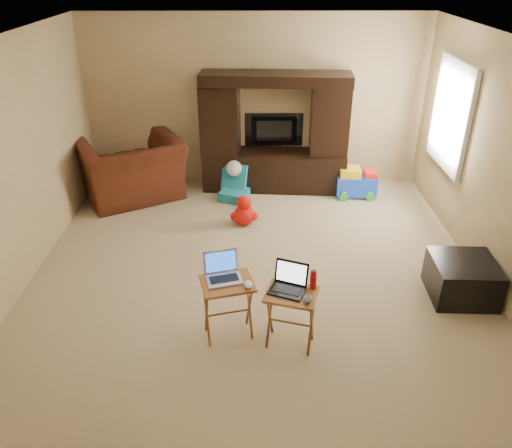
{
  "coord_description": "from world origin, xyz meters",
  "views": [
    {
      "loc": [
        -0.02,
        -4.59,
        3.19
      ],
      "look_at": [
        0.0,
        -0.2,
        0.8
      ],
      "focal_mm": 35.0,
      "sensor_mm": 36.0,
      "label": 1
    }
  ],
  "objects_px": {
    "tray_table_right": "(290,319)",
    "mouse_right": "(308,299)",
    "laptop_right": "(287,280)",
    "mouse_left": "(248,285)",
    "tray_table_left": "(228,309)",
    "laptop_left": "(224,269)",
    "child_rocker": "(234,184)",
    "plush_toy": "(244,210)",
    "recliner": "(132,169)",
    "entertainment_center": "(275,133)",
    "ottoman": "(462,279)",
    "push_toy": "(356,182)",
    "television": "(274,131)",
    "water_bottle": "(313,279)"
  },
  "relations": [
    {
      "from": "tray_table_right",
      "to": "mouse_right",
      "type": "distance_m",
      "value": 0.36
    },
    {
      "from": "laptop_right",
      "to": "mouse_left",
      "type": "bearing_deg",
      "value": -165.3
    },
    {
      "from": "tray_table_left",
      "to": "laptop_left",
      "type": "bearing_deg",
      "value": 120.54
    },
    {
      "from": "child_rocker",
      "to": "plush_toy",
      "type": "bearing_deg",
      "value": -58.11
    },
    {
      "from": "recliner",
      "to": "mouse_right",
      "type": "xyz_separation_m",
      "value": [
        2.22,
        -3.3,
        0.16
      ]
    },
    {
      "from": "entertainment_center",
      "to": "ottoman",
      "type": "distance_m",
      "value": 3.4
    },
    {
      "from": "tray_table_right",
      "to": "mouse_right",
      "type": "relative_size",
      "value": 4.92
    },
    {
      "from": "push_toy",
      "to": "tray_table_right",
      "type": "distance_m",
      "value": 3.43
    },
    {
      "from": "tray_table_left",
      "to": "laptop_right",
      "type": "bearing_deg",
      "value": -26.28
    },
    {
      "from": "entertainment_center",
      "to": "recliner",
      "type": "relative_size",
      "value": 1.55
    },
    {
      "from": "child_rocker",
      "to": "ottoman",
      "type": "bearing_deg",
      "value": -23.61
    },
    {
      "from": "child_rocker",
      "to": "push_toy",
      "type": "height_order",
      "value": "child_rocker"
    },
    {
      "from": "push_toy",
      "to": "tray_table_right",
      "type": "xyz_separation_m",
      "value": [
        -1.18,
        -3.21,
        0.06
      ]
    },
    {
      "from": "television",
      "to": "tray_table_left",
      "type": "xyz_separation_m",
      "value": [
        -0.55,
        -3.59,
        -0.53
      ]
    },
    {
      "from": "entertainment_center",
      "to": "laptop_left",
      "type": "distance_m",
      "value": 3.4
    },
    {
      "from": "ottoman",
      "to": "mouse_right",
      "type": "bearing_deg",
      "value": -153.28
    },
    {
      "from": "mouse_left",
      "to": "mouse_right",
      "type": "bearing_deg",
      "value": -19.47
    },
    {
      "from": "tray_table_left",
      "to": "mouse_left",
      "type": "relative_size",
      "value": 4.92
    },
    {
      "from": "laptop_left",
      "to": "mouse_left",
      "type": "distance_m",
      "value": 0.26
    },
    {
      "from": "tray_table_right",
      "to": "television",
      "type": "bearing_deg",
      "value": 106.64
    },
    {
      "from": "recliner",
      "to": "water_bottle",
      "type": "height_order",
      "value": "recliner"
    },
    {
      "from": "tray_table_right",
      "to": "water_bottle",
      "type": "distance_m",
      "value": 0.43
    },
    {
      "from": "child_rocker",
      "to": "mouse_right",
      "type": "xyz_separation_m",
      "value": [
        0.75,
        -3.21,
        0.35
      ]
    },
    {
      "from": "entertainment_center",
      "to": "recliner",
      "type": "height_order",
      "value": "entertainment_center"
    },
    {
      "from": "tray_table_right",
      "to": "plush_toy",
      "type": "bearing_deg",
      "value": 117.41
    },
    {
      "from": "mouse_left",
      "to": "water_bottle",
      "type": "bearing_deg",
      "value": 1.96
    },
    {
      "from": "tray_table_right",
      "to": "mouse_left",
      "type": "relative_size",
      "value": 4.73
    },
    {
      "from": "push_toy",
      "to": "mouse_left",
      "type": "relative_size",
      "value": 4.91
    },
    {
      "from": "child_rocker",
      "to": "tray_table_left",
      "type": "xyz_separation_m",
      "value": [
        0.05,
        -2.96,
        0.05
      ]
    },
    {
      "from": "television",
      "to": "ottoman",
      "type": "xyz_separation_m",
      "value": [
        1.86,
        -2.98,
        -0.63
      ]
    },
    {
      "from": "television",
      "to": "recliner",
      "type": "bearing_deg",
      "value": 13.35
    },
    {
      "from": "plush_toy",
      "to": "mouse_left",
      "type": "xyz_separation_m",
      "value": [
        0.08,
        -2.27,
        0.42
      ]
    },
    {
      "from": "television",
      "to": "ottoman",
      "type": "relative_size",
      "value": 1.38
    },
    {
      "from": "plush_toy",
      "to": "tray_table_right",
      "type": "distance_m",
      "value": 2.37
    },
    {
      "from": "laptop_left",
      "to": "television",
      "type": "bearing_deg",
      "value": 65.39
    },
    {
      "from": "recliner",
      "to": "water_bottle",
      "type": "distance_m",
      "value": 3.86
    },
    {
      "from": "television",
      "to": "laptop_left",
      "type": "relative_size",
      "value": 2.8
    },
    {
      "from": "mouse_right",
      "to": "ottoman",
      "type": "bearing_deg",
      "value": 26.72
    },
    {
      "from": "laptop_right",
      "to": "water_bottle",
      "type": "height_order",
      "value": "laptop_right"
    },
    {
      "from": "push_toy",
      "to": "mouse_right",
      "type": "relative_size",
      "value": 5.12
    },
    {
      "from": "plush_toy",
      "to": "entertainment_center",
      "type": "bearing_deg",
      "value": 69.74
    },
    {
      "from": "push_toy",
      "to": "laptop_left",
      "type": "xyz_separation_m",
      "value": [
        -1.78,
        -3.05,
        0.5
      ]
    },
    {
      "from": "plush_toy",
      "to": "tray_table_left",
      "type": "bearing_deg",
      "value": -92.91
    },
    {
      "from": "entertainment_center",
      "to": "mouse_right",
      "type": "height_order",
      "value": "entertainment_center"
    },
    {
      "from": "tray_table_left",
      "to": "entertainment_center",
      "type": "bearing_deg",
      "value": 66.33
    },
    {
      "from": "entertainment_center",
      "to": "tray_table_right",
      "type": "height_order",
      "value": "entertainment_center"
    },
    {
      "from": "plush_toy",
      "to": "recliner",
      "type": "bearing_deg",
      "value": 152.54
    },
    {
      "from": "push_toy",
      "to": "mouse_left",
      "type": "distance_m",
      "value": 3.54
    },
    {
      "from": "ottoman",
      "to": "laptop_left",
      "type": "distance_m",
      "value": 2.56
    },
    {
      "from": "television",
      "to": "child_rocker",
      "type": "distance_m",
      "value": 1.04
    }
  ]
}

